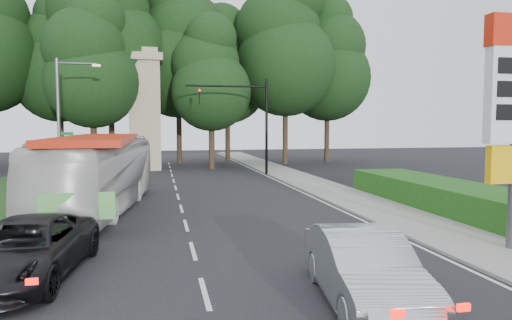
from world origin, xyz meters
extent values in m
plane|color=black|center=(0.00, 0.00, 0.00)|extent=(120.00, 120.00, 0.00)
cube|color=black|center=(0.00, 12.00, 0.01)|extent=(14.00, 80.00, 0.02)
cube|color=gray|center=(8.50, 12.00, 0.06)|extent=(3.00, 80.00, 0.12)
cube|color=#193814|center=(-9.50, 18.00, 0.01)|extent=(5.00, 50.00, 0.02)
cube|color=#1A4E14|center=(11.50, 8.00, 0.60)|extent=(3.00, 14.00, 1.20)
cylinder|color=black|center=(7.00, 24.00, 3.60)|extent=(0.20, 0.20, 7.20)
cylinder|color=black|center=(4.00, 24.00, 6.60)|extent=(6.00, 0.14, 0.14)
imported|color=black|center=(2.00, 24.00, 6.35)|extent=(0.18, 0.22, 1.10)
sphere|color=#FF0C05|center=(2.00, 23.85, 6.25)|extent=(0.18, 0.18, 0.18)
cylinder|color=#59595E|center=(-7.20, 22.00, 4.00)|extent=(0.20, 0.20, 8.00)
cylinder|color=#59595E|center=(-6.00, 22.00, 7.70)|extent=(2.40, 0.12, 0.12)
cube|color=#FFE599|center=(-4.80, 22.00, 7.60)|extent=(0.50, 0.22, 0.14)
cube|color=#0C591E|center=(-6.75, 22.00, 3.20)|extent=(0.85, 0.04, 0.22)
cube|color=#0C591E|center=(-7.20, 22.45, 2.90)|extent=(0.04, 0.85, 0.22)
cube|color=tan|center=(-2.00, 30.00, 4.50)|extent=(2.50, 2.50, 9.00)
cube|color=tan|center=(-2.00, 30.00, 9.30)|extent=(3.00, 3.00, 0.60)
cube|color=tan|center=(-2.00, 30.00, 9.80)|extent=(2.20, 2.20, 0.50)
cylinder|color=#2D2116|center=(-10.00, 37.00, 2.70)|extent=(0.50, 0.50, 5.40)
sphere|color=black|center=(-10.00, 37.00, 8.25)|extent=(8.40, 8.40, 8.40)
sphere|color=black|center=(-10.00, 37.00, 11.25)|extent=(7.20, 7.20, 7.20)
sphere|color=black|center=(-10.00, 37.00, 13.80)|extent=(5.40, 5.40, 5.40)
cylinder|color=#2D2116|center=(-5.00, 33.00, 3.24)|extent=(0.50, 0.50, 6.48)
sphere|color=black|center=(-5.00, 33.00, 9.90)|extent=(10.08, 10.08, 10.08)
sphere|color=black|center=(-5.00, 33.00, 13.50)|extent=(8.64, 8.64, 8.64)
cylinder|color=#2D2116|center=(1.00, 35.00, 2.97)|extent=(0.50, 0.50, 5.94)
sphere|color=black|center=(1.00, 35.00, 9.08)|extent=(9.24, 9.24, 9.24)
sphere|color=black|center=(1.00, 35.00, 12.38)|extent=(7.92, 7.92, 7.92)
sphere|color=black|center=(1.00, 35.00, 15.18)|extent=(5.94, 5.94, 5.94)
cylinder|color=#2D2116|center=(6.00, 37.00, 2.61)|extent=(0.50, 0.50, 5.22)
sphere|color=black|center=(6.00, 37.00, 7.97)|extent=(8.12, 8.12, 8.12)
sphere|color=black|center=(6.00, 37.00, 10.88)|extent=(6.96, 6.96, 6.96)
sphere|color=black|center=(6.00, 37.00, 13.34)|extent=(5.22, 5.22, 5.22)
cylinder|color=#2D2116|center=(11.00, 33.00, 3.06)|extent=(0.50, 0.50, 6.12)
sphere|color=black|center=(11.00, 33.00, 9.35)|extent=(9.52, 9.52, 9.52)
sphere|color=black|center=(11.00, 33.00, 12.75)|extent=(8.16, 8.16, 8.16)
cylinder|color=#2D2116|center=(16.00, 35.00, 2.79)|extent=(0.50, 0.50, 5.58)
sphere|color=black|center=(16.00, 35.00, 8.53)|extent=(8.68, 8.68, 8.68)
sphere|color=black|center=(16.00, 35.00, 11.62)|extent=(7.44, 7.44, 7.44)
sphere|color=black|center=(16.00, 35.00, 14.26)|extent=(5.58, 5.58, 5.58)
cylinder|color=#2D2116|center=(-6.00, 29.00, 2.34)|extent=(0.50, 0.50, 4.68)
sphere|color=black|center=(-6.00, 29.00, 7.15)|extent=(7.28, 7.28, 7.28)
sphere|color=black|center=(-6.00, 29.00, 9.75)|extent=(6.24, 6.24, 6.24)
sphere|color=black|center=(-6.00, 29.00, 11.96)|extent=(4.68, 4.68, 4.68)
cylinder|color=#2D2116|center=(3.50, 29.50, 2.16)|extent=(0.50, 0.50, 4.32)
sphere|color=black|center=(3.50, 29.50, 6.60)|extent=(6.72, 6.72, 6.72)
sphere|color=black|center=(3.50, 29.50, 9.00)|extent=(5.76, 5.76, 5.76)
sphere|color=black|center=(3.50, 29.50, 11.04)|extent=(4.32, 4.32, 4.32)
imported|color=silver|center=(-3.50, 11.50, 1.63)|extent=(4.20, 11.98, 3.27)
imported|color=#B4B8BC|center=(3.17, -0.78, 0.77)|extent=(2.24, 4.86, 1.54)
imported|color=black|center=(-4.16, 2.39, 0.74)|extent=(3.07, 5.55, 1.47)
camera|label=1|loc=(-0.95, -9.34, 3.72)|focal=32.00mm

